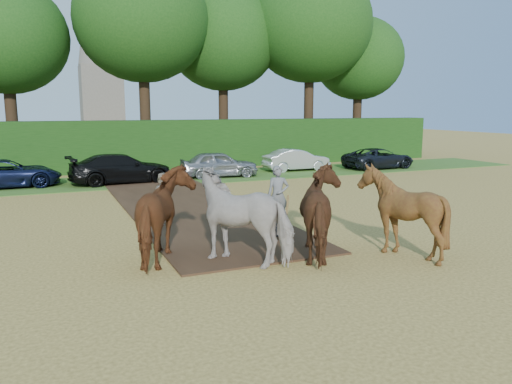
# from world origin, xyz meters

# --- Properties ---
(ground) EXTENTS (120.00, 120.00, 0.00)m
(ground) POSITION_xyz_m (0.00, 0.00, 0.00)
(ground) COLOR gold
(ground) RESTS_ON ground
(earth_strip) EXTENTS (4.50, 17.00, 0.05)m
(earth_strip) POSITION_xyz_m (1.50, 7.00, 0.03)
(earth_strip) COLOR #472D1C
(earth_strip) RESTS_ON ground
(grass_verge) EXTENTS (50.00, 5.00, 0.03)m
(grass_verge) POSITION_xyz_m (0.00, 14.00, 0.01)
(grass_verge) COLOR #38601E
(grass_verge) RESTS_ON ground
(hedgerow) EXTENTS (46.00, 1.60, 3.00)m
(hedgerow) POSITION_xyz_m (0.00, 18.50, 1.50)
(hedgerow) COLOR #14380F
(hedgerow) RESTS_ON ground
(spectator_near) EXTENTS (0.94, 1.02, 1.68)m
(spectator_near) POSITION_xyz_m (0.12, 3.85, 0.84)
(spectator_near) COLOR #C1B497
(spectator_near) RESTS_ON ground
(plough_team) EXTENTS (7.97, 5.97, 2.29)m
(plough_team) POSITION_xyz_m (2.10, -1.02, 1.14)
(plough_team) COLOR #5F2D17
(plough_team) RESTS_ON ground
(parked_cars) EXTENTS (30.40, 3.22, 1.48)m
(parked_cars) POSITION_xyz_m (2.74, 13.77, 0.69)
(parked_cars) COLOR white
(parked_cars) RESTS_ON ground
(treeline) EXTENTS (48.70, 10.60, 14.21)m
(treeline) POSITION_xyz_m (-1.69, 21.69, 8.97)
(treeline) COLOR #382616
(treeline) RESTS_ON ground
(church) EXTENTS (5.20, 5.20, 27.00)m
(church) POSITION_xyz_m (4.00, 55.00, 13.73)
(church) COLOR slate
(church) RESTS_ON ground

